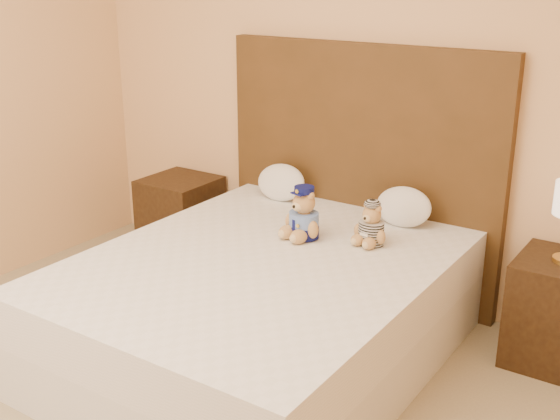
% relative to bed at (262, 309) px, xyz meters
% --- Properties ---
extents(bed, '(1.60, 2.00, 0.55)m').
position_rel_bed_xyz_m(bed, '(0.00, 0.00, 0.00)').
color(bed, white).
rests_on(bed, ground).
extents(headboard, '(1.75, 0.08, 1.50)m').
position_rel_bed_xyz_m(headboard, '(0.00, 1.01, 0.47)').
color(headboard, '#4C3116').
rests_on(headboard, ground).
extents(nightstand_left, '(0.45, 0.45, 0.55)m').
position_rel_bed_xyz_m(nightstand_left, '(-1.25, 0.80, -0.00)').
color(nightstand_left, '#342210').
rests_on(nightstand_left, ground).
extents(nightstand_right, '(0.45, 0.45, 0.55)m').
position_rel_bed_xyz_m(nightstand_right, '(1.25, 0.80, -0.00)').
color(nightstand_right, '#342210').
rests_on(nightstand_right, ground).
extents(teddy_police, '(0.29, 0.28, 0.28)m').
position_rel_bed_xyz_m(teddy_police, '(0.02, 0.36, 0.41)').
color(teddy_police, '#B38345').
rests_on(teddy_police, bed).
extents(teddy_prisoner, '(0.23, 0.22, 0.22)m').
position_rel_bed_xyz_m(teddy_prisoner, '(0.35, 0.47, 0.39)').
color(teddy_prisoner, '#B38345').
rests_on(teddy_prisoner, bed).
extents(pillow_left, '(0.33, 0.21, 0.23)m').
position_rel_bed_xyz_m(pillow_left, '(-0.44, 0.83, 0.39)').
color(pillow_left, white).
rests_on(pillow_left, bed).
extents(pillow_right, '(0.32, 0.21, 0.23)m').
position_rel_bed_xyz_m(pillow_right, '(0.37, 0.83, 0.39)').
color(pillow_right, white).
rests_on(pillow_right, bed).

